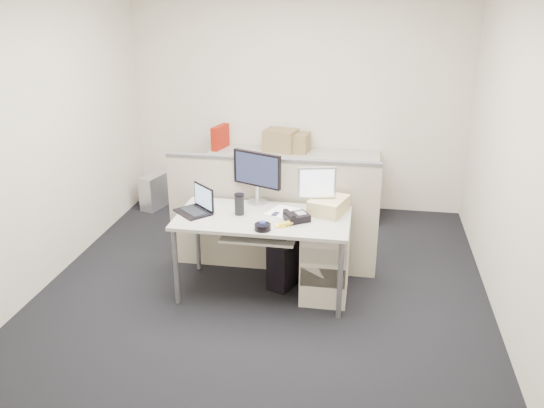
% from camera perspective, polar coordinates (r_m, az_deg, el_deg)
% --- Properties ---
extents(floor, '(4.00, 4.50, 0.01)m').
position_cam_1_polar(floor, '(5.30, -0.86, -8.63)').
color(floor, black).
rests_on(floor, ground).
extents(wall_back, '(4.00, 0.02, 2.70)m').
position_cam_1_polar(wall_back, '(6.94, 2.52, 10.54)').
color(wall_back, silver).
rests_on(wall_back, ground).
extents(wall_front, '(4.00, 0.02, 2.70)m').
position_cam_1_polar(wall_front, '(2.74, -9.69, -6.97)').
color(wall_front, silver).
rests_on(wall_front, ground).
extents(wall_left, '(0.02, 4.50, 2.70)m').
position_cam_1_polar(wall_left, '(5.49, -22.06, 6.17)').
color(wall_left, silver).
rests_on(wall_left, ground).
extents(wall_right, '(0.02, 4.50, 2.70)m').
position_cam_1_polar(wall_right, '(4.83, 23.12, 4.12)').
color(wall_right, silver).
rests_on(wall_right, ground).
extents(desk, '(1.50, 0.75, 0.73)m').
position_cam_1_polar(desk, '(5.00, -0.91, -1.96)').
color(desk, '#B5B3A8').
rests_on(desk, floor).
extents(keyboard_tray, '(0.62, 0.32, 0.02)m').
position_cam_1_polar(keyboard_tray, '(4.85, -1.29, -3.26)').
color(keyboard_tray, '#B5B3A8').
rests_on(keyboard_tray, desk).
extents(drawer_pedestal, '(0.40, 0.55, 0.65)m').
position_cam_1_polar(drawer_pedestal, '(5.12, 5.31, -5.63)').
color(drawer_pedestal, beige).
rests_on(drawer_pedestal, floor).
extents(cubicle_partition, '(2.00, 0.06, 1.10)m').
position_cam_1_polar(cubicle_partition, '(5.45, -0.04, -1.25)').
color(cubicle_partition, '#B0A592').
rests_on(cubicle_partition, floor).
extents(back_counter, '(2.00, 0.60, 0.72)m').
position_cam_1_polar(back_counter, '(6.89, 2.05, 1.93)').
color(back_counter, beige).
rests_on(back_counter, floor).
extents(monitor_main, '(0.52, 0.36, 0.48)m').
position_cam_1_polar(monitor_main, '(5.20, -1.49, 2.61)').
color(monitor_main, black).
rests_on(monitor_main, desk).
extents(monitor_small, '(0.37, 0.24, 0.41)m').
position_cam_1_polar(monitor_small, '(5.01, 4.43, 1.36)').
color(monitor_small, '#B7B7BC').
rests_on(monitor_small, desk).
extents(laptop, '(0.39, 0.38, 0.23)m').
position_cam_1_polar(laptop, '(5.06, -7.88, 0.33)').
color(laptop, black).
rests_on(laptop, desk).
extents(trackball, '(0.15, 0.15, 0.05)m').
position_cam_1_polar(trackball, '(4.70, -0.94, -2.29)').
color(trackball, black).
rests_on(trackball, desk).
extents(desk_phone, '(0.25, 0.24, 0.06)m').
position_cam_1_polar(desk_phone, '(4.88, 2.47, -1.33)').
color(desk_phone, black).
rests_on(desk_phone, desk).
extents(paper_stack, '(0.31, 0.34, 0.01)m').
position_cam_1_polar(paper_stack, '(5.06, 1.01, -0.80)').
color(paper_stack, white).
rests_on(paper_stack, desk).
extents(sticky_pad, '(0.10, 0.10, 0.01)m').
position_cam_1_polar(sticky_pad, '(4.78, 0.82, -2.15)').
color(sticky_pad, yellow).
rests_on(sticky_pad, desk).
extents(travel_mug, '(0.11, 0.11, 0.18)m').
position_cam_1_polar(travel_mug, '(5.00, -3.25, -0.09)').
color(travel_mug, black).
rests_on(travel_mug, desk).
extents(banana, '(0.17, 0.15, 0.04)m').
position_cam_1_polar(banana, '(4.79, 1.66, -1.90)').
color(banana, gold).
rests_on(banana, desk).
extents(cellphone, '(0.07, 0.10, 0.01)m').
position_cam_1_polar(cellphone, '(5.00, 0.32, -1.05)').
color(cellphone, black).
rests_on(cellphone, desk).
extents(manila_folders, '(0.37, 0.42, 0.13)m').
position_cam_1_polar(manila_folders, '(5.07, 5.62, -0.12)').
color(manila_folders, tan).
rests_on(manila_folders, desk).
extents(keyboard, '(0.43, 0.22, 0.02)m').
position_cam_1_polar(keyboard, '(4.87, -0.63, -2.87)').
color(keyboard, black).
rests_on(keyboard, keyboard_tray).
extents(pc_tower_desk, '(0.35, 0.51, 0.44)m').
position_cam_1_polar(pc_tower_desk, '(5.33, 1.64, -5.65)').
color(pc_tower_desk, black).
rests_on(pc_tower_desk, floor).
extents(pc_tower_spare_dark, '(0.31, 0.52, 0.45)m').
position_cam_1_polar(pc_tower_spare_dark, '(7.23, -6.14, 1.63)').
color(pc_tower_spare_dark, black).
rests_on(pc_tower_spare_dark, floor).
extents(pc_tower_spare_silver, '(0.29, 0.48, 0.42)m').
position_cam_1_polar(pc_tower_spare_silver, '(7.28, -11.44, 1.32)').
color(pc_tower_spare_silver, '#B7B7BC').
rests_on(pc_tower_spare_silver, floor).
extents(cardboard_box_left, '(0.42, 0.35, 0.28)m').
position_cam_1_polar(cardboard_box_left, '(6.88, 0.87, 6.26)').
color(cardboard_box_left, olive).
rests_on(cardboard_box_left, back_counter).
extents(cardboard_box_right, '(0.37, 0.31, 0.24)m').
position_cam_1_polar(cardboard_box_right, '(6.86, 2.23, 6.06)').
color(cardboard_box_right, olive).
rests_on(cardboard_box_right, back_counter).
extents(red_binder, '(0.16, 0.33, 0.30)m').
position_cam_1_polar(red_binder, '(7.00, -5.15, 6.55)').
color(red_binder, '#9B1607').
rests_on(red_binder, back_counter).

